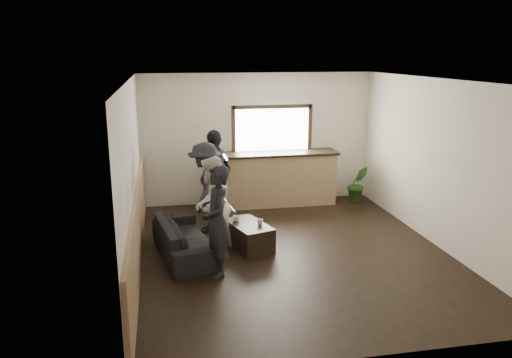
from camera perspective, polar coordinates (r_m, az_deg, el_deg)
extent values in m
cube|color=black|center=(8.37, 4.18, -8.32)|extent=(5.00, 6.00, 0.01)
cube|color=silver|center=(7.74, 4.56, 11.20)|extent=(5.00, 6.00, 0.01)
cube|color=silver|center=(10.80, 0.20, 4.63)|extent=(5.00, 0.01, 2.80)
cube|color=silver|center=(5.22, 13.03, -6.39)|extent=(5.00, 0.01, 2.80)
cube|color=silver|center=(7.68, -13.95, 0.22)|extent=(0.01, 6.00, 2.80)
cube|color=silver|center=(8.91, 20.08, 1.68)|extent=(0.01, 6.00, 2.80)
cube|color=tan|center=(7.92, -13.37, -5.75)|extent=(0.06, 5.90, 1.10)
cube|color=tan|center=(10.73, 2.09, -0.08)|extent=(2.60, 0.60, 1.10)
cube|color=black|center=(10.60, 2.12, 2.93)|extent=(2.70, 0.68, 0.05)
cube|color=white|center=(10.79, 1.81, 5.69)|extent=(1.60, 0.06, 0.90)
cube|color=#3F3326|center=(10.70, 1.86, 8.26)|extent=(1.72, 0.08, 0.08)
cube|color=#3F3326|center=(10.61, -2.61, 5.54)|extent=(0.08, 0.08, 1.06)
cube|color=#3F3326|center=(10.98, 6.15, 5.76)|extent=(0.08, 0.08, 1.06)
imported|color=black|center=(8.24, -8.16, -6.67)|extent=(1.07, 2.04, 0.57)
cube|color=black|center=(8.47, -0.87, -6.47)|extent=(0.79, 1.06, 0.42)
imported|color=silver|center=(8.52, -2.28, -4.52)|extent=(0.13, 0.13, 0.09)
imported|color=silver|center=(8.34, 0.45, -4.92)|extent=(0.14, 0.14, 0.09)
imported|color=#2D6623|center=(11.19, 11.53, -0.54)|extent=(0.44, 0.36, 0.81)
imported|color=black|center=(7.30, -4.43, -4.84)|extent=(0.43, 0.62, 1.65)
cube|color=black|center=(7.28, -2.75, -3.36)|extent=(0.10, 0.08, 0.12)
cube|color=white|center=(7.27, -2.74, -3.34)|extent=(0.08, 0.07, 0.11)
imported|color=silver|center=(8.07, -5.09, -3.10)|extent=(0.84, 0.95, 1.61)
cube|color=black|center=(7.98, -3.58, -2.15)|extent=(0.11, 0.10, 0.12)
cube|color=white|center=(7.97, -3.57, -2.13)|extent=(0.09, 0.09, 0.11)
imported|color=black|center=(9.10, -5.80, -0.96)|extent=(0.85, 1.19, 1.66)
cube|color=black|center=(9.01, -4.46, 0.59)|extent=(0.11, 0.09, 0.12)
cube|color=white|center=(9.00, -4.45, 0.61)|extent=(0.09, 0.08, 0.11)
imported|color=black|center=(9.78, -4.63, 0.49)|extent=(0.96, 1.10, 1.78)
cube|color=black|center=(9.59, -3.53, 2.50)|extent=(0.12, 0.11, 0.12)
cube|color=white|center=(9.58, -3.52, 2.52)|extent=(0.10, 0.10, 0.11)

